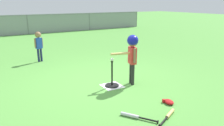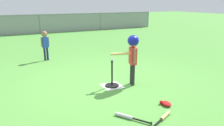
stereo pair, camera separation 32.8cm
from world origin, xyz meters
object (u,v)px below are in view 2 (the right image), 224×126
object	(u,v)px
baseball_on_tee	(112,60)
batter_child	(133,50)
spare_bat_wood	(164,117)
batting_tee	(112,82)
fielder_near_right	(45,42)
glove_near_bats	(166,104)
spare_bat_silver	(128,117)

from	to	relation	value
baseball_on_tee	batter_child	xyz separation A→B (m)	(0.46, -0.12, 0.20)
batter_child	spare_bat_wood	distance (m)	1.78
batting_tee	spare_bat_wood	size ratio (longest dim) A/B	1.02
fielder_near_right	batter_child	bearing A→B (deg)	-66.06
glove_near_bats	spare_bat_wood	bearing A→B (deg)	-134.79
fielder_near_right	batting_tee	bearing A→B (deg)	-72.87
batter_child	glove_near_bats	world-z (taller)	batter_child
spare_bat_silver	spare_bat_wood	bearing A→B (deg)	-27.49
baseball_on_tee	spare_bat_silver	size ratio (longest dim) A/B	0.13
batter_child	fielder_near_right	size ratio (longest dim) A/B	1.20
baseball_on_tee	glove_near_bats	xyz separation A→B (m)	(0.47, -1.31, -0.60)
baseball_on_tee	spare_bat_wood	bearing A→B (deg)	-85.97
batting_tee	spare_bat_silver	world-z (taller)	batting_tee
batter_child	glove_near_bats	distance (m)	1.43
fielder_near_right	spare_bat_silver	size ratio (longest dim) A/B	1.72
spare_bat_wood	batter_child	bearing A→B (deg)	77.60
baseball_on_tee	spare_bat_wood	size ratio (longest dim) A/B	0.13
spare_bat_wood	glove_near_bats	distance (m)	0.51
spare_bat_silver	fielder_near_right	bearing A→B (deg)	96.67
baseball_on_tee	batting_tee	bearing A→B (deg)	0.00
fielder_near_right	glove_near_bats	distance (m)	4.57
baseball_on_tee	fielder_near_right	bearing A→B (deg)	107.13
glove_near_bats	batter_child	bearing A→B (deg)	90.74
batting_tee	fielder_near_right	bearing A→B (deg)	107.13
batting_tee	glove_near_bats	size ratio (longest dim) A/B	2.40
fielder_near_right	spare_bat_wood	world-z (taller)	fielder_near_right
batting_tee	baseball_on_tee	distance (m)	0.54
spare_bat_wood	glove_near_bats	world-z (taller)	glove_near_bats
batter_child	glove_near_bats	size ratio (longest dim) A/B	4.69
fielder_near_right	spare_bat_wood	xyz separation A→B (m)	(1.04, -4.67, -0.59)
baseball_on_tee	spare_bat_silver	distance (m)	1.57
fielder_near_right	spare_bat_silver	xyz separation A→B (m)	(0.51, -4.40, -0.59)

